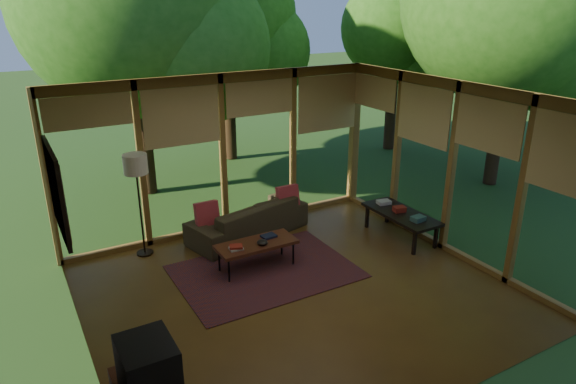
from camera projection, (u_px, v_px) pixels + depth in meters
floor at (298, 292)px, 7.11m from camera, size 5.50×5.50×0.00m
ceiling at (300, 98)px, 6.16m from camera, size 5.50×5.50×0.00m
wall_left at (73, 250)px, 5.36m from camera, size 0.04×5.00×2.70m
wall_front at (442, 291)px, 4.61m from camera, size 5.50×0.04×2.70m
window_wall_back at (223, 154)px, 8.67m from camera, size 5.50×0.12×2.70m
window_wall_right at (451, 169)px, 7.92m from camera, size 0.12×5.00×2.70m
exterior_lawn at (380, 120)px, 17.33m from camera, size 40.00×40.00×0.00m
tree_nw at (131, 1)px, 9.53m from camera, size 4.35×4.35×5.96m
tree_ne at (224, 18)px, 12.00m from camera, size 3.38×3.38×5.09m
tree_far at (392, 28)px, 12.81m from camera, size 2.56×2.56×4.42m
rug at (265, 271)px, 7.64m from camera, size 2.57×1.82×0.01m
sofa at (248, 219)px, 8.72m from camera, size 2.23×1.29×0.61m
pillow_left at (207, 214)px, 8.24m from camera, size 0.38×0.20×0.40m
pillow_right at (288, 197)px, 8.94m from camera, size 0.39×0.21×0.41m
ct_book_lower at (236, 248)px, 7.39m from camera, size 0.20×0.16×0.03m
ct_book_upper at (236, 247)px, 7.38m from camera, size 0.23×0.20×0.03m
ct_book_side at (269, 236)px, 7.78m from camera, size 0.23×0.18×0.03m
ct_bowl at (262, 242)px, 7.53m from camera, size 0.16×0.16×0.07m
television at (148, 368)px, 4.39m from camera, size 0.45×0.55×0.50m
console_book_a at (418, 219)px, 8.26m from camera, size 0.23×0.18×0.08m
console_book_b at (399, 209)px, 8.62m from camera, size 0.22×0.18×0.09m
console_book_c at (384, 202)px, 8.95m from camera, size 0.25×0.20×0.06m
floor_lamp at (136, 170)px, 7.69m from camera, size 0.36×0.36×1.65m
coffee_table at (256, 245)px, 7.61m from camera, size 1.20×0.50×0.43m
side_console at (401, 215)px, 8.61m from camera, size 0.60×1.40×0.46m
wall_painting at (57, 191)px, 6.44m from camera, size 0.06×1.35×1.15m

